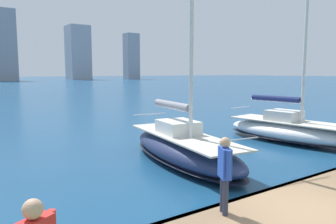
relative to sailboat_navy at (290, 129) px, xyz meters
name	(u,v)px	position (x,y,z in m)	size (l,w,h in m)	color
dock_pier	(300,210)	(8.69, 6.44, -0.15)	(28.00, 2.80, 0.60)	#896B4C
sailboat_navy	(290,129)	(0.00, 0.00, 0.00)	(3.45, 7.86, 12.60)	white
sailboat_grey	(183,146)	(7.37, 0.03, 0.00)	(3.41, 8.12, 10.95)	navy
person_blue_shirt	(225,168)	(10.42, 5.65, 0.97)	(0.40, 0.58, 1.76)	#2D3347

